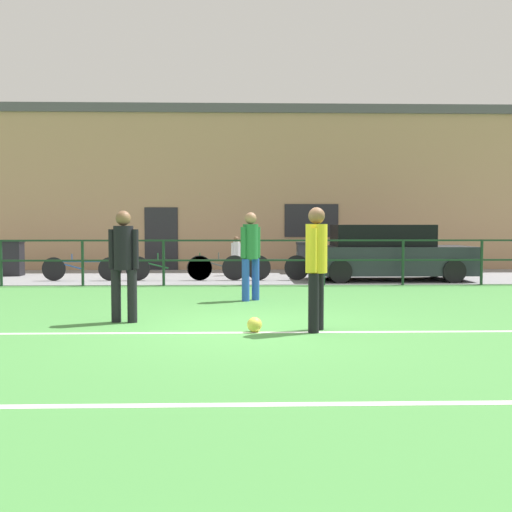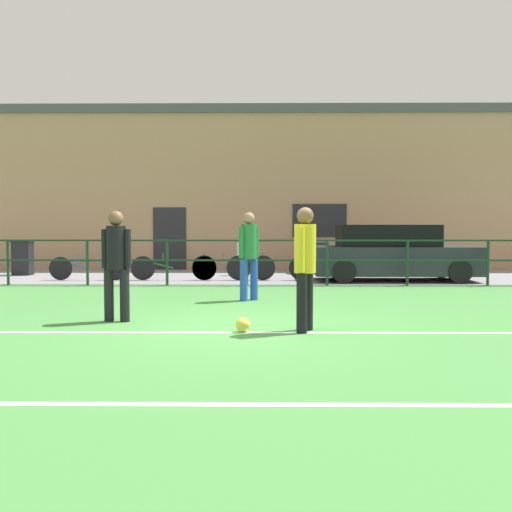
{
  "view_description": "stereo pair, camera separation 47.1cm",
  "coord_description": "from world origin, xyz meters",
  "views": [
    {
      "loc": [
        -0.09,
        -8.57,
        1.5
      ],
      "look_at": [
        0.25,
        4.0,
        0.84
      ],
      "focal_mm": 41.09,
      "sensor_mm": 36.0,
      "label": 1
    },
    {
      "loc": [
        0.38,
        -8.58,
        1.5
      ],
      "look_at": [
        0.25,
        4.0,
        0.84
      ],
      "focal_mm": 41.09,
      "sensor_mm": 36.0,
      "label": 2
    }
  ],
  "objects": [
    {
      "name": "soccer_ball_match",
      "position": [
        0.11,
        -0.39,
        0.11
      ],
      "size": [
        0.21,
        0.21,
        0.21
      ],
      "primitive_type": "sphere",
      "color": "#E5E04C",
      "rests_on": "ground"
    },
    {
      "name": "player_goalkeeper",
      "position": [
        -1.89,
        0.5,
        0.98
      ],
      "size": [
        0.47,
        0.3,
        1.73
      ],
      "rotation": [
        0.0,
        0.0,
        6.16
      ],
      "color": "black",
      "rests_on": "ground"
    },
    {
      "name": "bicycle_parked_1",
      "position": [
        -0.4,
        7.2,
        0.37
      ],
      "size": [
        2.26,
        0.04,
        0.77
      ],
      "color": "black",
      "rests_on": "pavement_strip"
    },
    {
      "name": "ground",
      "position": [
        0.0,
        0.0,
        -0.02
      ],
      "size": [
        60.0,
        44.0,
        0.04
      ],
      "primitive_type": "cube",
      "color": "#478C42"
    },
    {
      "name": "trash_bin_0",
      "position": [
        2.0,
        9.54,
        0.51
      ],
      "size": [
        0.68,
        0.57,
        0.97
      ],
      "color": "#33383D",
      "rests_on": "pavement_strip"
    },
    {
      "name": "bicycle_parked_2",
      "position": [
        0.59,
        7.2,
        0.37
      ],
      "size": [
        2.36,
        0.04,
        0.77
      ],
      "color": "black",
      "rests_on": "pavement_strip"
    },
    {
      "name": "trash_bin_1",
      "position": [
        -6.77,
        8.79,
        0.55
      ],
      "size": [
        0.55,
        0.47,
        1.05
      ],
      "color": "black",
      "rests_on": "pavement_strip"
    },
    {
      "name": "bicycle_parked_3",
      "position": [
        -4.35,
        7.2,
        0.35
      ],
      "size": [
        2.13,
        0.04,
        0.73
      ],
      "color": "black",
      "rests_on": "pavement_strip"
    },
    {
      "name": "spectator_child",
      "position": [
        -0.21,
        8.78,
        0.68
      ],
      "size": [
        0.31,
        0.2,
        1.16
      ],
      "rotation": [
        0.0,
        0.0,
        3.41
      ],
      "color": "#232D4C",
      "rests_on": "pavement_strip"
    },
    {
      "name": "pavement_strip",
      "position": [
        0.0,
        8.5,
        0.01
      ],
      "size": [
        48.0,
        5.0,
        0.02
      ],
      "primitive_type": "cube",
      "color": "gray",
      "rests_on": "ground"
    },
    {
      "name": "perimeter_fence",
      "position": [
        0.0,
        6.0,
        0.75
      ],
      "size": [
        36.07,
        0.07,
        1.15
      ],
      "color": "#193823",
      "rests_on": "ground"
    },
    {
      "name": "player_winger",
      "position": [
        0.98,
        -0.34,
        1.0
      ],
      "size": [
        0.31,
        0.45,
        1.76
      ],
      "rotation": [
        0.0,
        0.0,
        1.17
      ],
      "color": "black",
      "rests_on": "ground"
    },
    {
      "name": "field_line_hash",
      "position": [
        0.0,
        -3.74,
        0.0
      ],
      "size": [
        36.0,
        0.11,
        0.0
      ],
      "primitive_type": "cube",
      "color": "white",
      "rests_on": "ground"
    },
    {
      "name": "field_line_touchline",
      "position": [
        0.0,
        -0.44,
        0.0
      ],
      "size": [
        36.0,
        0.11,
        0.0
      ],
      "primitive_type": "cube",
      "color": "white",
      "rests_on": "ground"
    },
    {
      "name": "clubhouse_facade",
      "position": [
        -0.0,
        12.2,
        2.77
      ],
      "size": [
        28.0,
        2.56,
        5.53
      ],
      "color": "tan",
      "rests_on": "ground"
    },
    {
      "name": "player_striker",
      "position": [
        0.11,
        3.08,
        1.0
      ],
      "size": [
        0.4,
        0.35,
        1.76
      ],
      "rotation": [
        0.0,
        0.0,
        0.69
      ],
      "color": "blue",
      "rests_on": "ground"
    },
    {
      "name": "parked_car_red",
      "position": [
        3.89,
        7.17,
        0.73
      ],
      "size": [
        4.34,
        1.79,
        1.5
      ],
      "color": "#282D38",
      "rests_on": "pavement_strip"
    },
    {
      "name": "bicycle_parked_0",
      "position": [
        -2.02,
        7.2,
        0.36
      ],
      "size": [
        2.32,
        0.04,
        0.75
      ],
      "color": "black",
      "rests_on": "pavement_strip"
    }
  ]
}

